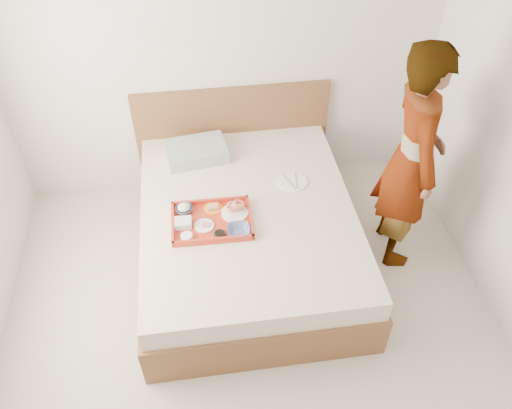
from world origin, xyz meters
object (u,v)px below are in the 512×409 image
at_px(bed, 248,233).
at_px(tray, 212,221).
at_px(person, 411,160).
at_px(dinner_plate, 292,182).

bearing_deg(bed, tray, -156.03).
xyz_separation_m(tray, person, (1.42, 0.07, 0.33)).
bearing_deg(dinner_plate, bed, -148.94).
bearing_deg(dinner_plate, person, -20.17).
bearing_deg(tray, person, 3.74).
bearing_deg(tray, dinner_plate, 29.36).
bearing_deg(bed, dinner_plate, 31.06).
relative_size(tray, dinner_plate, 2.47).
xyz_separation_m(bed, tray, (-0.27, -0.12, 0.29)).
xyz_separation_m(dinner_plate, person, (0.77, -0.28, 0.35)).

